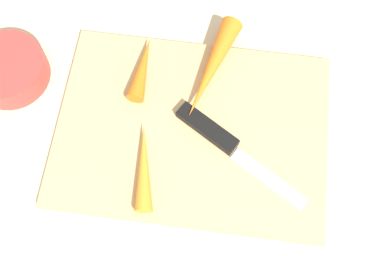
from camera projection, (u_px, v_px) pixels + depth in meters
name	position (u px, v px, depth m)	size (l,w,h in m)	color
ground_plane	(192.00, 131.00, 0.61)	(1.40, 1.40, 0.00)	#C6B793
cutting_board	(192.00, 130.00, 0.61)	(0.36, 0.26, 0.01)	tan
knife	(215.00, 137.00, 0.59)	(0.18, 0.12, 0.01)	#B7B7BC
carrot_longest	(212.00, 68.00, 0.62)	(0.03, 0.03, 0.16)	orange
carrot_medium	(144.00, 166.00, 0.57)	(0.02, 0.02, 0.11)	orange
carrot_shortest	(143.00, 68.00, 0.62)	(0.02, 0.02, 0.10)	orange
small_bowl	(8.00, 70.00, 0.63)	(0.11, 0.11, 0.04)	red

